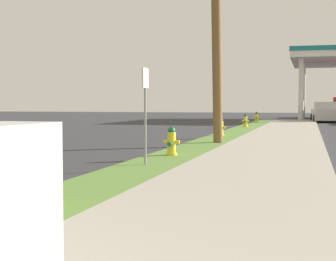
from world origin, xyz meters
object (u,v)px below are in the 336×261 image
(fire_hydrant_second, at_px, (171,143))
(fire_hydrant_fifth, at_px, (257,118))
(fire_hydrant_nearest, at_px, (35,181))
(car_silver_by_near_pump, at_px, (325,113))
(fire_hydrant_third, at_px, (221,128))
(car_white_by_far_pump, at_px, (326,111))
(utility_pole_midground, at_px, (216,3))
(street_sign_post, at_px, (145,96))
(fire_hydrant_fourth, at_px, (245,121))

(fire_hydrant_second, relative_size, fire_hydrant_fifth, 1.00)
(fire_hydrant_nearest, height_order, car_silver_by_near_pump, car_silver_by_near_pump)
(fire_hydrant_third, relative_size, fire_hydrant_fifth, 1.00)
(fire_hydrant_second, xyz_separation_m, car_silver_by_near_pump, (4.62, 29.38, 0.28))
(fire_hydrant_second, distance_m, fire_hydrant_fifth, 23.92)
(car_silver_by_near_pump, bearing_deg, car_white_by_far_pump, 87.72)
(fire_hydrant_fifth, height_order, utility_pole_midground, utility_pole_midground)
(street_sign_post, relative_size, car_white_by_far_pump, 0.47)
(fire_hydrant_nearest, distance_m, car_white_by_far_pump, 47.05)
(fire_hydrant_nearest, distance_m, fire_hydrant_fourth, 23.64)
(utility_pole_midground, relative_size, car_white_by_far_pump, 2.05)
(utility_pole_midground, xyz_separation_m, car_silver_by_near_pump, (4.28, 24.77, -4.14))
(fire_hydrant_second, xyz_separation_m, fire_hydrant_fourth, (-0.08, 16.74, 0.00))
(car_silver_by_near_pump, bearing_deg, fire_hydrant_fifth, -131.07)
(car_white_by_far_pump, bearing_deg, fire_hydrant_fourth, -102.46)
(fire_hydrant_fourth, xyz_separation_m, street_sign_post, (0.05, -18.88, 1.19))
(car_silver_by_near_pump, bearing_deg, fire_hydrant_third, -102.77)
(fire_hydrant_fourth, xyz_separation_m, car_silver_by_near_pump, (4.70, 12.64, 0.28))
(fire_hydrant_second, xyz_separation_m, fire_hydrant_fifth, (-0.14, 23.92, 0.00))
(fire_hydrant_fifth, bearing_deg, fire_hydrant_second, -89.67)
(fire_hydrant_fifth, bearing_deg, street_sign_post, -89.75)
(fire_hydrant_fifth, relative_size, street_sign_post, 0.35)
(fire_hydrant_third, height_order, car_white_by_far_pump, car_white_by_far_pump)
(fire_hydrant_third, xyz_separation_m, street_sign_post, (0.09, -10.61, 1.19))
(fire_hydrant_nearest, distance_m, street_sign_post, 4.90)
(fire_hydrant_second, distance_m, car_silver_by_near_pump, 29.74)
(fire_hydrant_fourth, height_order, fire_hydrant_fifth, same)
(fire_hydrant_nearest, bearing_deg, utility_pole_midground, 88.21)
(car_white_by_far_pump, bearing_deg, fire_hydrant_second, -97.20)
(fire_hydrant_nearest, height_order, fire_hydrant_fifth, same)
(utility_pole_midground, height_order, car_white_by_far_pump, utility_pole_midground)
(fire_hydrant_fourth, bearing_deg, utility_pole_midground, -88.05)
(fire_hydrant_third, xyz_separation_m, utility_pole_midground, (0.45, -3.85, 4.41))
(fire_hydrant_fourth, bearing_deg, fire_hydrant_third, -90.28)
(car_silver_by_near_pump, bearing_deg, utility_pole_midground, -99.82)
(fire_hydrant_nearest, distance_m, utility_pole_midground, 12.34)
(fire_hydrant_third, distance_m, utility_pole_midground, 5.88)
(car_silver_by_near_pump, distance_m, car_white_by_far_pump, 10.51)
(utility_pole_midground, xyz_separation_m, street_sign_post, (-0.36, -6.76, -3.22))
(fire_hydrant_nearest, relative_size, car_silver_by_near_pump, 0.16)
(fire_hydrant_nearest, xyz_separation_m, utility_pole_midground, (0.36, 11.52, 4.41))
(street_sign_post, bearing_deg, fire_hydrant_fifth, 90.25)
(fire_hydrant_third, bearing_deg, utility_pole_midground, -83.27)
(fire_hydrant_fourth, bearing_deg, fire_hydrant_second, -89.73)
(fire_hydrant_third, relative_size, car_white_by_far_pump, 0.16)
(fire_hydrant_nearest, relative_size, fire_hydrant_fifth, 1.00)
(fire_hydrant_second, distance_m, fire_hydrant_fourth, 16.74)
(fire_hydrant_nearest, xyz_separation_m, car_white_by_far_pump, (5.06, 46.78, 0.28))
(fire_hydrant_fourth, xyz_separation_m, fire_hydrant_fifth, (-0.06, 7.18, 0.00))
(fire_hydrant_second, bearing_deg, car_silver_by_near_pump, 81.06)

